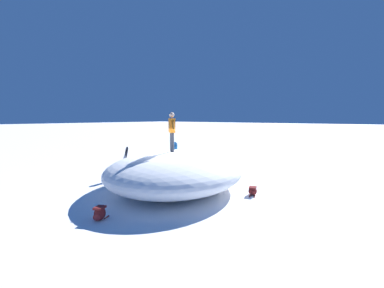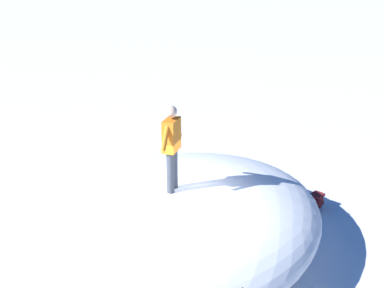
% 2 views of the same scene
% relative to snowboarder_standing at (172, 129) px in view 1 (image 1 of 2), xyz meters
% --- Properties ---
extents(ground, '(240.00, 240.00, 0.00)m').
position_rel_snowboarder_standing_xyz_m(ground, '(0.40, -0.10, -2.46)').
color(ground, white).
extents(snow_mound, '(7.96, 8.54, 1.54)m').
position_rel_snowboarder_standing_xyz_m(snow_mound, '(-0.16, -0.01, -1.70)').
color(snow_mound, white).
rests_on(snow_mound, ground).
extents(snowboarder_standing, '(0.84, 0.68, 1.63)m').
position_rel_snowboarder_standing_xyz_m(snowboarder_standing, '(0.00, 0.00, 0.00)').
color(snowboarder_standing, '#333842').
rests_on(snowboarder_standing, snow_mound).
extents(snowboard_primary_upright, '(0.50, 0.50, 1.56)m').
position_rel_snowboarder_standing_xyz_m(snowboard_primary_upright, '(2.55, -3.00, -1.66)').
color(snowboard_primary_upright, '#2672BF').
rests_on(snowboard_primary_upright, ground).
extents(snowboard_secondary_upright, '(0.36, 0.42, 1.53)m').
position_rel_snowboarder_standing_xyz_m(snowboard_secondary_upright, '(3.04, 0.10, -1.68)').
color(snowboard_secondary_upright, black).
rests_on(snowboard_secondary_upright, ground).
extents(backpack_near, '(0.44, 0.62, 0.32)m').
position_rel_snowboarder_standing_xyz_m(backpack_near, '(-3.10, -1.15, -2.30)').
color(backpack_near, maroon).
rests_on(backpack_near, ground).
extents(backpack_far, '(0.46, 0.59, 0.41)m').
position_rel_snowboarder_standing_xyz_m(backpack_far, '(-0.73, 3.89, -2.26)').
color(backpack_far, maroon).
rests_on(backpack_far, ground).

